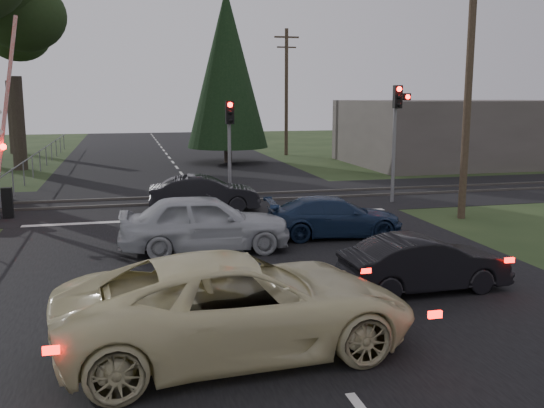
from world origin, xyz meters
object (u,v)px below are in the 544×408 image
object	(u,v)px
traffic_signal_right	(397,121)
dark_car_far	(204,194)
dark_hatchback	(424,264)
utility_pole_far	(228,92)
cream_coupe	(238,305)
traffic_signal_center	(230,134)
utility_pole_mid	(286,90)
silver_car	(205,223)
utility_pole_near	(469,83)
crossing_signal	(0,161)
blue_sedan	(334,217)

from	to	relation	value
traffic_signal_right	dark_car_far	size ratio (longest dim) A/B	1.15
dark_hatchback	dark_car_far	distance (m)	11.13
utility_pole_far	cream_coupe	bearing A→B (deg)	-99.53
traffic_signal_center	utility_pole_mid	size ratio (longest dim) A/B	0.46
traffic_signal_right	utility_pole_mid	world-z (taller)	utility_pole_mid
traffic_signal_right	silver_car	xyz separation A→B (m)	(-8.50, -5.90, -2.51)
traffic_signal_center	cream_coupe	bearing A→B (deg)	-99.30
cream_coupe	silver_car	world-z (taller)	cream_coupe
traffic_signal_right	utility_pole_near	distance (m)	3.87
crossing_signal	utility_pole_mid	size ratio (longest dim) A/B	0.77
blue_sedan	dark_car_far	world-z (taller)	dark_car_far
traffic_signal_right	blue_sedan	world-z (taller)	traffic_signal_right
traffic_signal_center	silver_car	distance (m)	7.64
silver_car	traffic_signal_center	bearing A→B (deg)	-13.02
utility_pole_far	crossing_signal	bearing A→B (deg)	-109.23
cream_coupe	dark_hatchback	size ratio (longest dim) A/B	1.60
utility_pole_near	blue_sedan	size ratio (longest dim) A/B	2.12
utility_pole_mid	dark_car_far	distance (m)	22.68
traffic_signal_right	cream_coupe	size ratio (longest dim) A/B	0.78
crossing_signal	traffic_signal_right	bearing A→B (deg)	-1.21
traffic_signal_center	blue_sedan	distance (m)	7.00
utility_pole_far	dark_hatchback	world-z (taller)	utility_pole_far
utility_pole_far	traffic_signal_center	bearing A→B (deg)	-99.60
traffic_signal_center	dark_hatchback	size ratio (longest dim) A/B	1.09
dark_hatchback	utility_pole_near	bearing A→B (deg)	-38.00
crossing_signal	blue_sedan	size ratio (longest dim) A/B	1.64
crossing_signal	dark_car_far	size ratio (longest dim) A/B	1.71
silver_car	dark_car_far	size ratio (longest dim) A/B	1.16
traffic_signal_right	silver_car	bearing A→B (deg)	-145.21
traffic_signal_center	blue_sedan	xyz separation A→B (m)	(2.14, -6.30, -2.19)
silver_car	blue_sedan	size ratio (longest dim) A/B	1.12
traffic_signal_right	blue_sedan	xyz separation A→B (m)	(-4.40, -5.09, -2.70)
silver_car	traffic_signal_right	bearing A→B (deg)	-52.89
traffic_signal_right	utility_pole_mid	distance (m)	20.60
cream_coupe	dark_car_far	bearing A→B (deg)	-9.50
utility_pole_far	dark_car_far	xyz separation A→B (m)	(-8.70, -45.54, -4.05)
crossing_signal	utility_pole_near	world-z (taller)	utility_pole_near
utility_pole_far	dark_car_far	size ratio (longest dim) A/B	2.21
traffic_signal_center	utility_pole_mid	distance (m)	20.82
utility_pole_far	cream_coupe	world-z (taller)	utility_pole_far
utility_pole_mid	cream_coupe	world-z (taller)	utility_pole_mid
utility_pole_mid	traffic_signal_center	bearing A→B (deg)	-111.21
traffic_signal_center	crossing_signal	bearing A→B (deg)	-173.85
dark_hatchback	crossing_signal	bearing A→B (deg)	42.33
utility_pole_far	blue_sedan	xyz separation A→B (m)	(-5.36, -50.62, -4.11)
traffic_signal_center	utility_pole_near	distance (m)	9.05
traffic_signal_center	utility_pole_near	bearing A→B (deg)	-31.95
utility_pole_near	silver_car	distance (m)	10.51
utility_pole_far	silver_car	xyz separation A→B (m)	(-9.45, -51.43, -3.92)
crossing_signal	utility_pole_mid	xyz separation A→B (m)	(15.77, 20.21, 2.67)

